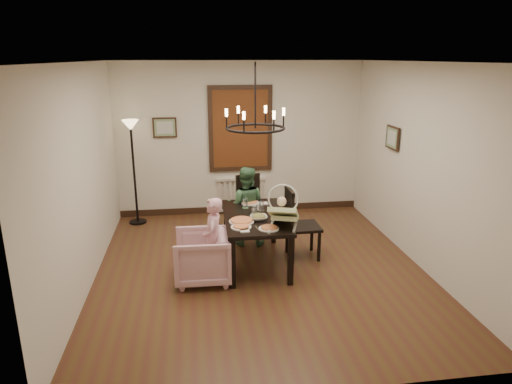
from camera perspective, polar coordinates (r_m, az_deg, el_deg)
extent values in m
cube|color=#4D271A|center=(6.49, 0.55, -9.58)|extent=(4.50, 5.00, 0.01)
cube|color=white|center=(5.83, 0.63, 15.97)|extent=(4.50, 5.00, 0.01)
cube|color=beige|center=(8.43, -1.98, 6.59)|extent=(4.50, 0.01, 2.80)
cube|color=beige|center=(6.10, -20.81, 1.61)|extent=(0.01, 5.00, 2.80)
cube|color=beige|center=(6.72, 19.96, 3.00)|extent=(0.01, 5.00, 2.80)
cube|color=black|center=(6.41, -0.08, -3.15)|extent=(0.90, 1.56, 0.05)
cube|color=black|center=(5.86, -2.93, -8.96)|extent=(0.07, 0.07, 0.67)
cube|color=black|center=(7.17, -3.72, -4.08)|extent=(0.07, 0.07, 0.67)
cube|color=black|center=(5.95, 4.34, -8.58)|extent=(0.07, 0.07, 0.67)
cube|color=black|center=(7.24, 2.20, -3.83)|extent=(0.07, 0.07, 0.67)
imported|color=beige|center=(6.09, -6.74, -8.06)|extent=(0.76, 0.74, 0.67)
imported|color=#E19EAC|center=(6.04, -5.38, -6.82)|extent=(0.28, 0.37, 0.94)
imported|color=#3D6642|center=(7.13, -1.30, -2.60)|extent=(0.58, 0.50, 1.04)
imported|color=white|center=(6.22, 0.33, -3.19)|extent=(0.28, 0.28, 0.07)
cylinder|color=tan|center=(6.14, -1.81, -3.63)|extent=(0.34, 0.34, 0.04)
cylinder|color=silver|center=(6.30, -0.24, -2.53)|extent=(0.08, 0.08, 0.15)
cube|color=#5D2D12|center=(8.36, -1.96, 7.89)|extent=(1.00, 0.03, 1.40)
cube|color=black|center=(8.33, -11.33, 7.90)|extent=(0.42, 0.03, 0.36)
cube|color=black|center=(7.44, 16.69, 6.51)|extent=(0.03, 0.42, 0.36)
torus|color=black|center=(6.10, -0.09, 7.99)|extent=(0.80, 0.80, 0.04)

